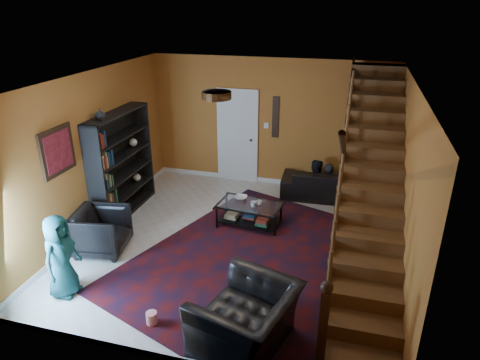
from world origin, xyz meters
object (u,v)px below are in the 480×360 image
Objects in this scene: bookshelf at (122,166)px; sofa at (333,184)px; coffee_table at (250,213)px; armchair_left at (101,231)px; armchair_right at (246,320)px.

bookshelf is 4.31m from sofa.
bookshelf is 0.94× the size of sofa.
bookshelf reaches higher than coffee_table.
armchair_left is 0.69× the size of armchair_right.
bookshelf is at bearing -178.22° from coffee_table.
sofa is at bearing 23.53° from bookshelf.
coffee_table is at bearing 1.78° from bookshelf.
bookshelf is 2.61m from coffee_table.
bookshelf reaches higher than armchair_right.
bookshelf is 1.67× the size of armchair_right.
armchair_left reaches higher than coffee_table.
coffee_table is at bearing 46.71° from sofa.
armchair_right is 0.99× the size of coffee_table.
armchair_left is 3.18m from armchair_right.
sofa is at bearing -58.59° from armchair_left.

